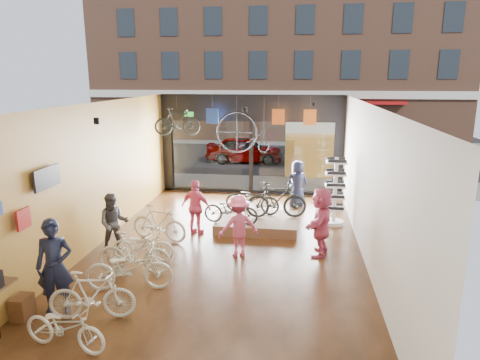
% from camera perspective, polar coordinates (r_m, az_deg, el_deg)
% --- Properties ---
extents(ground_plane, '(7.00, 12.00, 0.04)m').
position_cam_1_polar(ground_plane, '(11.32, -1.93, -9.66)').
color(ground_plane, black).
rests_on(ground_plane, ground).
extents(ceiling, '(7.00, 12.00, 0.04)m').
position_cam_1_polar(ceiling, '(10.42, -2.10, 10.14)').
color(ceiling, black).
rests_on(ceiling, ground).
extents(wall_left, '(0.04, 12.00, 3.80)m').
position_cam_1_polar(wall_left, '(11.81, -19.10, 0.39)').
color(wall_left, '#B1833E').
rests_on(wall_left, ground).
extents(wall_right, '(0.04, 12.00, 3.80)m').
position_cam_1_polar(wall_right, '(10.70, 16.91, -0.77)').
color(wall_right, beige).
rests_on(wall_right, ground).
extents(wall_back, '(7.00, 0.04, 3.80)m').
position_cam_1_polar(wall_back, '(5.24, -13.64, -15.89)').
color(wall_back, beige).
rests_on(wall_back, ground).
extents(storefront, '(7.00, 0.26, 3.80)m').
position_cam_1_polar(storefront, '(16.54, 1.51, 4.74)').
color(storefront, black).
rests_on(storefront, ground).
extents(exit_sign, '(0.35, 0.06, 0.18)m').
position_cam_1_polar(exit_sign, '(16.72, -6.81, 8.71)').
color(exit_sign, '#198C26').
rests_on(exit_sign, storefront).
extents(street_road, '(30.00, 18.00, 0.02)m').
position_cam_1_polar(street_road, '(25.70, 3.69, 3.59)').
color(street_road, black).
rests_on(street_road, ground).
extents(sidewalk_near, '(30.00, 2.40, 0.12)m').
position_cam_1_polar(sidewalk_near, '(18.08, 1.89, -0.45)').
color(sidewalk_near, slate).
rests_on(sidewalk_near, ground).
extents(sidewalk_far, '(30.00, 2.00, 0.12)m').
position_cam_1_polar(sidewalk_far, '(29.63, 4.26, 5.05)').
color(sidewalk_far, slate).
rests_on(sidewalk_far, ground).
extents(opposite_building, '(26.00, 5.00, 14.00)m').
position_cam_1_polar(opposite_building, '(31.90, 4.79, 18.15)').
color(opposite_building, brown).
rests_on(opposite_building, ground).
extents(street_car, '(4.04, 1.62, 1.37)m').
position_cam_1_polar(street_car, '(22.73, 0.61, 4.08)').
color(street_car, gray).
rests_on(street_car, street_road).
extents(box_truck, '(2.34, 7.01, 2.76)m').
position_cam_1_polar(box_truck, '(21.47, 9.31, 5.22)').
color(box_truck, silver).
rests_on(box_truck, street_road).
extents(floor_bike_0, '(1.63, 0.81, 0.82)m').
position_cam_1_polar(floor_bike_0, '(8.04, -22.33, -17.66)').
color(floor_bike_0, beige).
rests_on(floor_bike_0, ground_plane).
extents(floor_bike_1, '(1.68, 0.75, 0.97)m').
position_cam_1_polar(floor_bike_1, '(8.70, -19.15, -14.30)').
color(floor_bike_1, beige).
rests_on(floor_bike_1, ground_plane).
extents(floor_bike_2, '(1.94, 1.00, 0.97)m').
position_cam_1_polar(floor_bike_2, '(9.56, -14.57, -11.34)').
color(floor_bike_2, beige).
rests_on(floor_bike_2, ground_plane).
extents(floor_bike_3, '(1.74, 0.56, 1.04)m').
position_cam_1_polar(floor_bike_3, '(10.22, -13.96, -9.43)').
color(floor_bike_3, beige).
rests_on(floor_bike_3, ground_plane).
extents(floor_bike_4, '(1.56, 0.58, 0.82)m').
position_cam_1_polar(floor_bike_4, '(10.93, -12.83, -8.45)').
color(floor_bike_4, beige).
rests_on(floor_bike_4, ground_plane).
extents(floor_bike_5, '(1.76, 0.88, 1.02)m').
position_cam_1_polar(floor_bike_5, '(12.09, -10.77, -5.65)').
color(floor_bike_5, beige).
rests_on(floor_bike_5, ground_plane).
extents(display_platform, '(2.40, 1.80, 0.30)m').
position_cam_1_polar(display_platform, '(13.00, 2.30, -5.71)').
color(display_platform, brown).
rests_on(display_platform, ground_plane).
extents(display_bike_left, '(1.66, 0.74, 0.84)m').
position_cam_1_polar(display_bike_left, '(12.35, -1.23, -3.96)').
color(display_bike_left, black).
rests_on(display_bike_left, display_platform).
extents(display_bike_mid, '(1.88, 0.78, 1.10)m').
position_cam_1_polar(display_bike_mid, '(12.87, 4.87, -2.69)').
color(display_bike_mid, black).
rests_on(display_bike_mid, display_platform).
extents(display_bike_right, '(1.81, 0.91, 0.91)m').
position_cam_1_polar(display_bike_right, '(13.28, 1.63, -2.55)').
color(display_bike_right, black).
rests_on(display_bike_right, display_platform).
extents(customer_0, '(0.79, 0.63, 1.88)m').
position_cam_1_polar(customer_0, '(9.00, -23.48, -10.52)').
color(customer_0, '#161C33').
rests_on(customer_0, ground_plane).
extents(customer_1, '(0.92, 0.82, 1.58)m').
position_cam_1_polar(customer_1, '(11.49, -16.48, -5.56)').
color(customer_1, '#3F3F44').
rests_on(customer_1, ground_plane).
extents(customer_2, '(1.01, 0.65, 1.61)m').
position_cam_1_polar(customer_2, '(12.35, -5.88, -3.63)').
color(customer_2, '#CC4C72').
rests_on(customer_2, ground_plane).
extents(customer_3, '(1.18, 0.95, 1.60)m').
position_cam_1_polar(customer_3, '(10.78, -0.18, -6.18)').
color(customer_3, '#CC4C72').
rests_on(customer_3, ground_plane).
extents(customer_4, '(0.94, 0.81, 1.63)m').
position_cam_1_polar(customer_4, '(15.04, 7.64, -0.49)').
color(customer_4, '#161C33').
rests_on(customer_4, ground_plane).
extents(customer_5, '(0.85, 1.72, 1.77)m').
position_cam_1_polar(customer_5, '(11.04, 10.75, -5.47)').
color(customer_5, '#CC4C72').
rests_on(customer_5, ground_plane).
extents(sunglasses_rack, '(0.71, 0.62, 2.10)m').
position_cam_1_polar(sunglasses_rack, '(13.34, 12.55, -1.49)').
color(sunglasses_rack, white).
rests_on(sunglasses_rack, ground_plane).
extents(wall_merch, '(0.40, 2.40, 2.60)m').
position_cam_1_polar(wall_merch, '(9.05, -27.95, -8.41)').
color(wall_merch, navy).
rests_on(wall_merch, wall_left).
extents(penny_farthing, '(1.80, 0.06, 1.44)m').
position_cam_1_polar(penny_farthing, '(15.06, 0.70, 6.17)').
color(penny_farthing, black).
rests_on(penny_farthing, ceiling).
extents(hung_bike, '(1.64, 0.74, 0.95)m').
position_cam_1_polar(hung_bike, '(15.11, -8.38, 7.68)').
color(hung_bike, black).
rests_on(hung_bike, ceiling).
extents(jersey_left, '(0.45, 0.03, 0.55)m').
position_cam_1_polar(jersey_left, '(15.82, -3.72, 8.51)').
color(jersey_left, '#1E3F99').
rests_on(jersey_left, ceiling).
extents(jersey_mid, '(0.45, 0.03, 0.55)m').
position_cam_1_polar(jersey_mid, '(15.52, 5.14, 8.39)').
color(jersey_mid, '#CC5919').
rests_on(jersey_mid, ceiling).
extents(jersey_right, '(0.45, 0.03, 0.55)m').
position_cam_1_polar(jersey_right, '(15.51, 9.30, 8.26)').
color(jersey_right, '#CC5919').
rests_on(jersey_right, ceiling).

